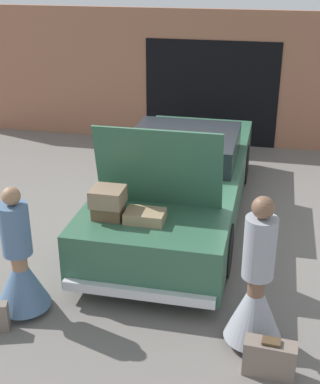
{
  "coord_description": "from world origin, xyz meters",
  "views": [
    {
      "loc": [
        1.33,
        -7.48,
        3.81
      ],
      "look_at": [
        0.0,
        -1.4,
        1.02
      ],
      "focal_mm": 50.0,
      "sensor_mm": 36.0,
      "label": 1
    }
  ],
  "objects_px": {
    "car": "(179,181)",
    "person_right": "(256,294)",
    "suitcase_beside_right_person": "(270,358)",
    "person_left": "(20,269)"
  },
  "relations": [
    {
      "from": "person_left",
      "to": "suitcase_beside_right_person",
      "type": "height_order",
      "value": "person_left"
    },
    {
      "from": "person_left",
      "to": "person_right",
      "type": "height_order",
      "value": "person_right"
    },
    {
      "from": "person_left",
      "to": "suitcase_beside_right_person",
      "type": "xyz_separation_m",
      "value": [
        2.82,
        -0.46,
        -0.36
      ]
    },
    {
      "from": "car",
      "to": "suitcase_beside_right_person",
      "type": "distance_m",
      "value": 3.61
    },
    {
      "from": "car",
      "to": "person_right",
      "type": "height_order",
      "value": "car"
    },
    {
      "from": "person_right",
      "to": "suitcase_beside_right_person",
      "type": "bearing_deg",
      "value": -164.06
    },
    {
      "from": "person_left",
      "to": "person_right",
      "type": "distance_m",
      "value": 2.63
    },
    {
      "from": "person_right",
      "to": "suitcase_beside_right_person",
      "type": "relative_size",
      "value": 3.29
    },
    {
      "from": "car",
      "to": "person_left",
      "type": "bearing_deg",
      "value": -115.06
    },
    {
      "from": "person_right",
      "to": "suitcase_beside_right_person",
      "type": "distance_m",
      "value": 0.64
    }
  ]
}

